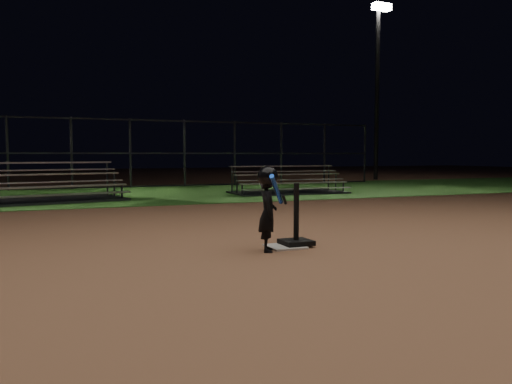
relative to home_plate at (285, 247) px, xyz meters
name	(u,v)px	position (x,y,z in m)	size (l,w,h in m)	color
ground	(285,247)	(0.00, 0.00, -0.01)	(80.00, 80.00, 0.00)	#936143
grass_strip	(146,193)	(0.00, 10.00, -0.01)	(60.00, 8.00, 0.01)	#27591C
home_plate	(285,247)	(0.00, 0.00, 0.00)	(0.45, 0.45, 0.02)	beige
batting_tee	(296,233)	(0.17, 0.03, 0.16)	(0.38, 0.38, 0.80)	black
child_batter	(268,206)	(-0.32, -0.17, 0.55)	(0.45, 0.57, 1.05)	black
bleacher_left	(39,194)	(-3.02, 8.12, 0.20)	(4.45, 2.87, 1.01)	silver
bleacher_right	(289,188)	(4.09, 8.37, 0.16)	(3.53, 1.80, 0.85)	silver
backstop_fence	(130,153)	(0.00, 13.00, 1.24)	(20.08, 0.08, 2.50)	#38383D
light_pole_right	(378,76)	(12.00, 14.94, 4.93)	(0.90, 0.53, 8.30)	#2D2D30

